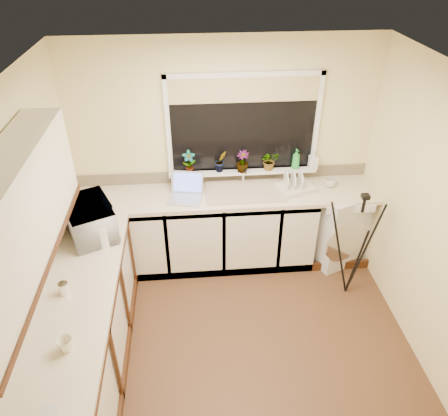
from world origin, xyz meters
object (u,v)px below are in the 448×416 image
microwave (90,219)px  plant_b (220,161)px  tripod (355,247)px  plant_d (270,160)px  cup_left (66,345)px  plant_a (189,163)px  soap_bottle_green (296,159)px  soap_bottle_clear (313,160)px  plant_c (242,161)px  cup_back (330,183)px  washing_machine (337,222)px  laptop (186,191)px  dish_rack (294,188)px  steel_jar (64,289)px  kettle (102,235)px

microwave → plant_b: plant_b is taller
tripod → plant_d: size_ratio=5.74×
plant_b → cup_left: (-1.21, -2.13, -0.22)m
plant_a → cup_left: plant_a is taller
plant_d → soap_bottle_green: 0.29m
soap_bottle_clear → plant_c: bearing=-179.8°
microwave → cup_back: bearing=-99.6°
washing_machine → tripod: size_ratio=0.74×
plant_a → cup_back: 1.54m
soap_bottle_clear → laptop: bearing=-170.7°
dish_rack → cup_back: size_ratio=3.22×
dish_rack → steel_jar: (-2.11, -1.36, 0.02)m
laptop → plant_b: (0.38, 0.25, 0.20)m
plant_a → plant_b: size_ratio=1.14×
plant_b → soap_bottle_green: 0.82m
washing_machine → cup_back: 0.52m
plant_c → plant_b: bearing=172.9°
tripod → dish_rack: bearing=107.1°
steel_jar → dish_rack: bearing=32.9°
laptop → kettle: bearing=-123.6°
laptop → soap_bottle_clear: soap_bottle_clear is taller
kettle → tripod: size_ratio=0.17×
kettle → plant_c: 1.68m
soap_bottle_green → cup_left: (-2.03, -2.12, -0.21)m
washing_machine → cup_back: cup_back is taller
kettle → cup_left: kettle is taller
dish_rack → plant_d: bearing=118.9°
tripod → plant_a: size_ratio=4.55×
laptop → dish_rack: 1.15m
washing_machine → plant_c: plant_c is taller
steel_jar → plant_c: 2.22m
laptop → plant_c: plant_c is taller
plant_b → plant_a: bearing=-173.8°
tripod → plant_a: plant_a is taller
tripod → soap_bottle_clear: size_ratio=5.81×
plant_a → cup_left: bearing=-112.6°
steel_jar → plant_d: size_ratio=0.50×
laptop → plant_b: size_ratio=1.67×
microwave → laptop: bearing=-81.3°
laptop → cup_left: laptop is taller
cup_left → laptop: bearing=66.2°
steel_jar → plant_c: bearing=44.9°
laptop → plant_a: size_ratio=1.47×
dish_rack → cup_back: (0.41, 0.05, 0.02)m
steel_jar → microwave: bearing=83.7°
soap_bottle_green → cup_left: soap_bottle_green is taller
plant_a → cup_left: size_ratio=2.40×
plant_a → plant_b: plant_a is taller
cup_left → steel_jar: bearing=103.5°
kettle → plant_d: (1.66, 0.99, 0.15)m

